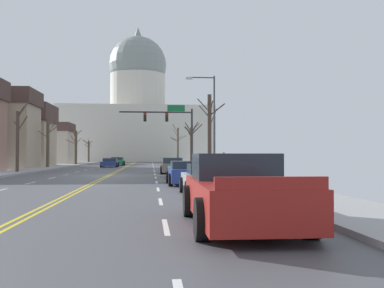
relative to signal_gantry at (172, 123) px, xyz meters
The scene contains 25 objects.
ground 15.50m from the signal_gantry, 111.54° to the right, with size 20.00×180.00×0.20m.
signal_gantry is the anchor object (origin of this frame).
street_lamp_right 13.02m from the signal_gantry, 78.97° to the right, with size 2.37×0.24×7.74m.
capitol_building 59.32m from the signal_gantry, 95.24° to the left, with size 34.58×22.70×32.45m.
sedan_near_00 5.68m from the signal_gantry, 89.97° to the right, with size 2.09×4.55×1.15m.
sedan_near_01 11.64m from the signal_gantry, 92.32° to the right, with size 2.02×4.26×1.32m.
sedan_near_02 18.26m from the signal_gantry, 90.26° to the right, with size 2.04×4.32×1.16m.
sedan_near_03 24.56m from the signal_gantry, 90.84° to the right, with size 2.02×4.25×1.24m.
sedan_near_04 30.81m from the signal_gantry, 89.92° to the right, with size 2.13×4.42×1.22m.
pickup_truck_near_05 37.94m from the signal_gantry, 90.35° to the right, with size 2.37×5.36×1.61m.
sedan_oncoming_00 12.90m from the signal_gantry, 127.90° to the left, with size 2.12×4.60×1.12m.
sedan_oncoming_01 19.48m from the signal_gantry, 112.07° to the left, with size 2.11×4.42×1.19m.
flank_building_01 24.70m from the signal_gantry, 148.64° to the left, with size 11.45×7.77×8.25m.
flank_building_03 38.83m from the signal_gantry, 122.60° to the left, with size 9.42×6.96×7.18m.
bare_tree_00 4.63m from the signal_gantry, 53.01° to the left, with size 2.11×1.61×5.18m.
bare_tree_01 15.08m from the signal_gantry, 160.73° to the left, with size 2.54×2.57×6.11m.
bare_tree_02 14.49m from the signal_gantry, 75.72° to the left, with size 2.05×1.26×5.94m.
bare_tree_03 40.98m from the signal_gantry, 110.22° to the left, with size 2.00×2.14×4.55m.
bare_tree_04 31.56m from the signal_gantry, 85.26° to the left, with size 2.88×1.30×6.97m.
bare_tree_05 16.32m from the signal_gantry, 146.33° to the right, with size 1.30×1.62×6.01m.
bare_tree_06 11.51m from the signal_gantry, 76.54° to the right, with size 2.17×2.40×6.47m.
bare_tree_07 23.07m from the signal_gantry, 125.33° to the left, with size 2.19×1.91×5.16m.
pedestrian_00 13.31m from the signal_gantry, 73.31° to the right, with size 0.35×0.34×1.67m.
pedestrian_01 9.77m from the signal_gantry, 71.49° to the right, with size 0.35×0.34×1.61m.
bicycle_parked 19.85m from the signal_gantry, 80.66° to the right, with size 0.12×1.77×0.85m.
Camera 1 is at (3.17, -33.83, 1.59)m, focal length 41.19 mm.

